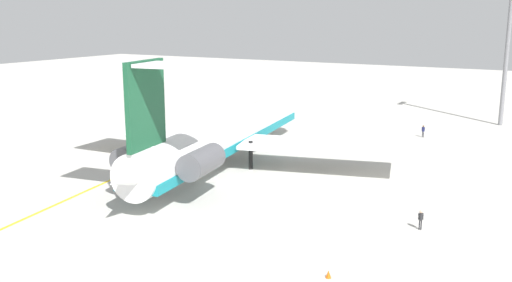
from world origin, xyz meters
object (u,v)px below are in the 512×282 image
(ground_crew_near_tail, at_px, (421,217))
(light_mast, at_px, (509,28))
(safety_cone_wingtip, at_px, (328,274))
(main_jetliner, at_px, (223,135))
(ground_crew_portside, at_px, (131,119))
(ground_crew_near_nose, at_px, (423,130))

(ground_crew_near_tail, distance_m, light_mast, 55.98)
(ground_crew_near_tail, distance_m, safety_cone_wingtip, 12.75)
(light_mast, bearing_deg, main_jetliner, -29.79)
(ground_crew_portside, relative_size, safety_cone_wingtip, 3.18)
(ground_crew_near_tail, relative_size, safety_cone_wingtip, 3.16)
(safety_cone_wingtip, height_order, light_mast, light_mast)
(ground_crew_near_nose, height_order, light_mast, light_mast)
(ground_crew_near_tail, bearing_deg, ground_crew_portside, -135.47)
(ground_crew_portside, distance_m, safety_cone_wingtip, 61.39)
(ground_crew_near_nose, xyz_separation_m, light_mast, (-16.01, 8.77, 14.65))
(main_jetliner, xyz_separation_m, ground_crew_near_tail, (9.31, 25.78, -2.69))
(main_jetliner, relative_size, light_mast, 1.64)
(main_jetliner, relative_size, ground_crew_near_nose, 26.55)
(ground_crew_portside, bearing_deg, ground_crew_near_tail, 92.06)
(light_mast, bearing_deg, safety_cone_wingtip, -2.66)
(ground_crew_near_nose, distance_m, ground_crew_portside, 46.32)
(main_jetliner, xyz_separation_m, safety_cone_wingtip, (21.61, 22.51, -3.51))
(ground_crew_near_nose, xyz_separation_m, safety_cone_wingtip, (50.31, 5.69, -0.86))
(safety_cone_wingtip, xyz_separation_m, light_mast, (-66.32, 3.08, 15.51))
(ground_crew_portside, relative_size, light_mast, 0.06)
(ground_crew_near_tail, distance_m, ground_crew_portside, 58.05)
(ground_crew_near_nose, relative_size, safety_cone_wingtip, 3.26)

